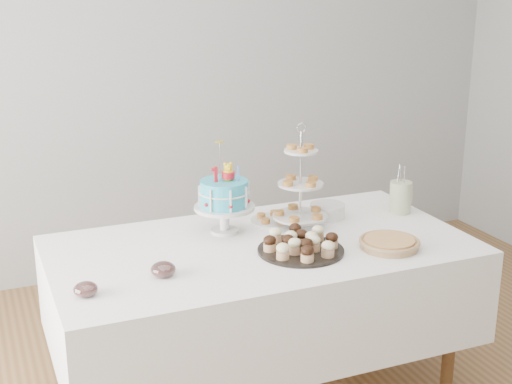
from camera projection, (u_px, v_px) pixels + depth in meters
name	position (u px, v px, depth m)	size (l,w,h in m)	color
walls	(291.00, 133.00, 2.84)	(5.04, 4.04, 2.70)	#97999C
table	(261.00, 289.00, 3.34)	(1.92, 1.02, 0.77)	white
birthday_cake	(224.00, 209.00, 3.38)	(0.29, 0.29, 0.44)	silver
cupcake_tray	(301.00, 243.00, 3.17)	(0.39, 0.39, 0.09)	black
pie	(389.00, 243.00, 3.22)	(0.28, 0.28, 0.04)	tan
tiered_stand	(300.00, 185.00, 3.42)	(0.27, 0.27, 0.52)	silver
plate_stack	(327.00, 211.00, 3.62)	(0.18, 0.18, 0.07)	silver
pastry_plate	(274.00, 219.00, 3.56)	(0.24, 0.24, 0.04)	silver
jam_bowl_a	(86.00, 289.00, 2.74)	(0.09, 0.09, 0.06)	silver
jam_bowl_b	(163.00, 270.00, 2.92)	(0.10, 0.10, 0.06)	silver
utensil_pitcher	(401.00, 196.00, 3.68)	(0.12, 0.11, 0.25)	silver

